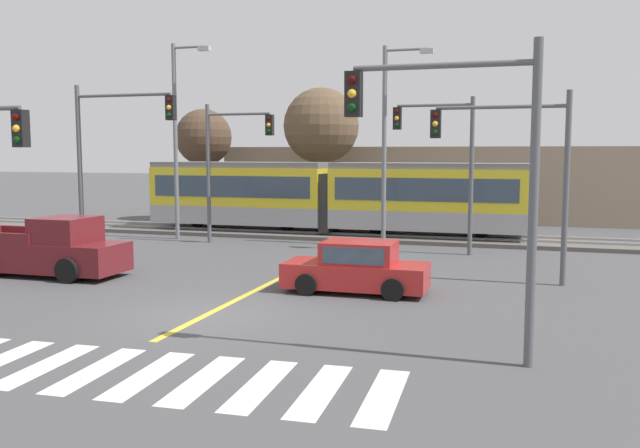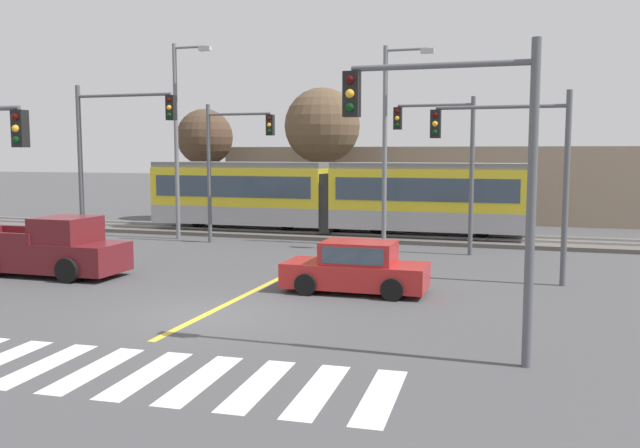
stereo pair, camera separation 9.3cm
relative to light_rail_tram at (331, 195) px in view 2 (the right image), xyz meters
name	(u,v)px [view 2 (the right image)]	position (x,y,z in m)	size (l,w,h in m)	color
ground_plane	(204,316)	(1.57, -16.51, -2.05)	(200.00, 200.00, 0.00)	#474749
track_bed	(362,236)	(1.57, 0.01, -1.96)	(120.00, 4.00, 0.18)	#56514C
rail_near	(358,234)	(1.57, -0.71, -1.82)	(120.00, 0.08, 0.10)	#939399
rail_far	(366,231)	(1.57, 0.73, -1.82)	(120.00, 0.08, 0.10)	#939399
light_rail_tram	(331,195)	(0.00, 0.00, 0.00)	(18.50, 2.64, 3.43)	#9E9EA3
crosswalk_stripe_4	(44,365)	(0.47, -21.05, -2.04)	(0.56, 2.80, 0.01)	silver
crosswalk_stripe_5	(94,370)	(1.57, -20.99, -2.04)	(0.56, 2.80, 0.01)	silver
crosswalk_stripe_6	(146,375)	(2.67, -20.94, -2.04)	(0.56, 2.80, 0.01)	silver
crosswalk_stripe_7	(201,380)	(3.77, -20.89, -2.04)	(0.56, 2.80, 0.01)	silver
crosswalk_stripe_8	(258,385)	(4.86, -20.84, -2.04)	(0.56, 2.80, 0.01)	silver
crosswalk_stripe_9	(318,390)	(5.96, -20.78, -2.04)	(0.56, 2.80, 0.01)	silver
crosswalk_stripe_10	(380,396)	(7.06, -20.73, -2.04)	(0.56, 2.80, 0.01)	silver
lane_centre_line	(287,275)	(1.57, -10.49, -2.05)	(0.20, 17.00, 0.01)	gold
sedan_crossing	(356,269)	(4.52, -12.57, -1.35)	(4.22, 1.97, 1.52)	#B22323
pickup_truck	(50,250)	(-5.95, -12.96, -1.21)	(5.41, 2.26, 1.98)	maroon
traffic_light_far_left	(230,153)	(-3.59, -3.83, 2.03)	(3.25, 0.38, 6.25)	#515459
traffic_light_near_right	(466,153)	(8.16, -18.32, 2.05)	(3.75, 0.38, 6.21)	#515459
traffic_light_far_right	(446,151)	(6.02, -4.16, 2.11)	(3.25, 0.38, 6.29)	#515459
traffic_light_mid_left	(110,144)	(-5.90, -9.47, 2.36)	(4.25, 0.38, 6.64)	#515459
traffic_light_mid_right	(517,157)	(8.92, -9.67, 1.92)	(4.25, 0.38, 5.99)	#515459
street_lamp_west	(179,131)	(-6.50, -3.14, 3.06)	(1.96, 0.28, 9.11)	slate
street_lamp_centre	(389,134)	(3.42, -2.70, 2.84)	(2.16, 0.28, 8.62)	slate
bare_tree_far_west	(205,138)	(-9.47, 5.26, 2.91)	(3.37, 3.37, 6.68)	brown
bare_tree_west	(322,126)	(-1.94, 4.75, 3.50)	(4.22, 4.22, 7.68)	brown
building_backdrop_far	(442,183)	(4.00, 10.76, 0.16)	(26.68, 6.00, 4.43)	gray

